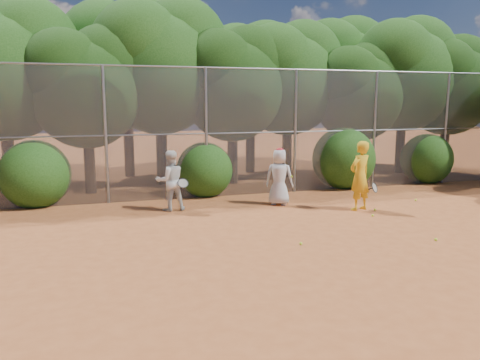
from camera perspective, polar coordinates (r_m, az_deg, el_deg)
name	(u,v)px	position (r m, az deg, el deg)	size (l,w,h in m)	color
ground	(324,251)	(9.70, 10.22, -8.47)	(80.00, 80.00, 0.00)	#9D4E23
fence_back	(233,131)	(14.79, -0.81, 5.95)	(20.05, 0.09, 4.03)	gray
tree_1	(3,64)	(16.93, -26.90, 12.55)	(4.64, 4.03, 6.35)	black
tree_2	(87,82)	(16.00, -18.15, 11.25)	(3.99, 3.47, 5.47)	black
tree_3	(161,61)	(17.22, -9.63, 14.13)	(4.89, 4.26, 6.70)	black
tree_4	(233,80)	(17.12, -0.81, 12.15)	(4.19, 3.64, 5.73)	black
tree_5	(289,74)	(18.74, 6.01, 12.75)	(4.51, 3.92, 6.17)	black
tree_6	(359,89)	(18.97, 14.26, 10.73)	(3.86, 3.36, 5.29)	black
tree_7	(405,70)	(20.92, 19.47, 12.57)	(4.77, 4.14, 6.53)	black
tree_8	(449,81)	(21.90, 24.15, 10.91)	(4.25, 3.70, 5.82)	black
tree_10	(127,59)	(19.32, -13.60, 14.17)	(5.15, 4.48, 7.06)	black
tree_11	(252,73)	(19.89, 1.42, 12.95)	(4.64, 4.03, 6.35)	black
tree_12	(341,67)	(22.30, 12.23, 13.26)	(5.02, 4.37, 6.88)	black
bush_0	(35,171)	(14.68, -23.74, 0.99)	(2.00, 2.00, 2.00)	#1A4310
bush_1	(204,167)	(14.97, -4.36, 1.54)	(1.80, 1.80, 1.80)	#1A4310
bush_2	(344,156)	(16.79, 12.51, 2.89)	(2.20, 2.20, 2.20)	#1A4310
bush_3	(427,157)	(18.79, 21.80, 2.66)	(1.90, 1.90, 1.90)	#1A4310
player_yellow	(360,176)	(13.26, 14.42, 0.49)	(0.92, 0.67, 1.92)	gold
player_teen	(279,177)	(13.58, 4.82, 0.40)	(0.96, 0.86, 1.67)	silver
player_white	(170,181)	(12.96, -8.51, -0.08)	(0.89, 0.77, 1.67)	silver
ball_0	(373,215)	(12.76, 15.86, -4.17)	(0.07, 0.07, 0.07)	#BCE72A
ball_1	(375,210)	(13.44, 16.12, -3.48)	(0.07, 0.07, 0.07)	#BCE72A
ball_2	(436,240)	(11.01, 22.76, -6.71)	(0.07, 0.07, 0.07)	#BCE72A
ball_3	(301,244)	(9.97, 7.44, -7.69)	(0.07, 0.07, 0.07)	#BCE72A
ball_4	(416,200)	(15.14, 20.64, -2.29)	(0.07, 0.07, 0.07)	#BCE72A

